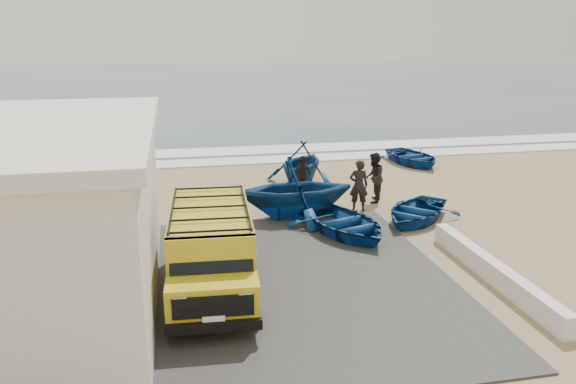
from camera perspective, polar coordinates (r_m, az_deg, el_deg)
ground at (r=16.50m, az=-0.69°, el=-6.18°), size 160.00×160.00×0.00m
slab at (r=14.45m, az=-7.10°, el=-9.59°), size 12.00×10.00×0.05m
ocean at (r=71.34m, az=-9.31°, el=10.88°), size 180.00×88.00×0.01m
surf_line at (r=27.86m, az=-5.33°, el=3.13°), size 180.00×1.60×0.06m
surf_wash at (r=30.29m, az=-5.85°, el=4.15°), size 180.00×2.20×0.04m
parapet at (r=15.54m, az=20.12°, el=-7.59°), size 0.35×6.00×0.55m
van at (r=13.89m, az=-7.82°, el=-5.62°), size 2.25×5.11×2.15m
boat_near_left at (r=17.88m, az=5.71°, el=-3.13°), size 3.71×4.43×0.79m
boat_near_right at (r=19.52m, az=12.84°, el=-1.92°), size 4.13×4.11×0.70m
boat_mid_left at (r=19.20m, az=0.78°, el=0.36°), size 4.07×3.54×2.09m
boat_far_left at (r=23.76m, az=1.33°, el=3.04°), size 4.26×4.40×1.77m
boat_far_right at (r=27.81m, az=12.53°, el=3.51°), size 3.17×4.00×0.75m
fisherman_front at (r=20.14m, az=7.20°, el=0.66°), size 0.75×0.56×1.87m
fisherman_middle at (r=21.24m, az=8.69°, el=1.44°), size 1.06×1.15×1.90m
fisherman_back at (r=21.96m, az=1.45°, el=1.70°), size 0.98×0.86×1.59m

